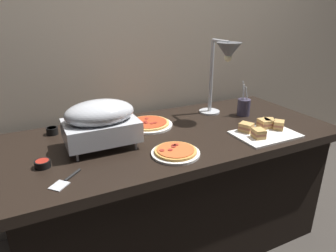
{
  "coord_description": "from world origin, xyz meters",
  "views": [
    {
      "loc": [
        -0.73,
        -1.41,
        1.42
      ],
      "look_at": [
        -0.04,
        0.0,
        0.81
      ],
      "focal_mm": 31.92,
      "sensor_mm": 36.0,
      "label": 1
    }
  ],
  "objects_px": {
    "sauce_cup_far": "(43,164)",
    "utensil_holder": "(244,107)",
    "pizza_plate_center": "(149,124)",
    "pizza_plate_front": "(176,152)",
    "chafing_dish": "(101,121)",
    "heat_lamp": "(225,59)",
    "sauce_cup_near": "(52,131)",
    "sandwich_platter": "(264,130)",
    "serving_spatula": "(66,180)"
  },
  "relations": [
    {
      "from": "pizza_plate_front",
      "to": "sauce_cup_near",
      "type": "xyz_separation_m",
      "value": [
        -0.51,
        0.53,
        0.01
      ]
    },
    {
      "from": "chafing_dish",
      "to": "sandwich_platter",
      "type": "height_order",
      "value": "chafing_dish"
    },
    {
      "from": "chafing_dish",
      "to": "serving_spatula",
      "type": "distance_m",
      "value": 0.37
    },
    {
      "from": "chafing_dish",
      "to": "utensil_holder",
      "type": "distance_m",
      "value": 0.98
    },
    {
      "from": "chafing_dish",
      "to": "pizza_plate_center",
      "type": "bearing_deg",
      "value": 27.76
    },
    {
      "from": "pizza_plate_front",
      "to": "serving_spatula",
      "type": "relative_size",
      "value": 1.63
    },
    {
      "from": "pizza_plate_center",
      "to": "sauce_cup_near",
      "type": "distance_m",
      "value": 0.56
    },
    {
      "from": "chafing_dish",
      "to": "heat_lamp",
      "type": "height_order",
      "value": "heat_lamp"
    },
    {
      "from": "pizza_plate_center",
      "to": "sauce_cup_far",
      "type": "xyz_separation_m",
      "value": [
        -0.63,
        -0.26,
        0.01
      ]
    },
    {
      "from": "pizza_plate_front",
      "to": "sauce_cup_near",
      "type": "bearing_deg",
      "value": 133.75
    },
    {
      "from": "sauce_cup_near",
      "to": "utensil_holder",
      "type": "xyz_separation_m",
      "value": [
        1.19,
        -0.21,
        0.04
      ]
    },
    {
      "from": "heat_lamp",
      "to": "utensil_holder",
      "type": "height_order",
      "value": "heat_lamp"
    },
    {
      "from": "pizza_plate_center",
      "to": "serving_spatula",
      "type": "xyz_separation_m",
      "value": [
        -0.55,
        -0.43,
        -0.01
      ]
    },
    {
      "from": "heat_lamp",
      "to": "pizza_plate_front",
      "type": "distance_m",
      "value": 0.71
    },
    {
      "from": "sauce_cup_near",
      "to": "sauce_cup_far",
      "type": "relative_size",
      "value": 0.91
    },
    {
      "from": "pizza_plate_center",
      "to": "sauce_cup_far",
      "type": "distance_m",
      "value": 0.68
    },
    {
      "from": "pizza_plate_front",
      "to": "heat_lamp",
      "type": "bearing_deg",
      "value": 33.27
    },
    {
      "from": "chafing_dish",
      "to": "utensil_holder",
      "type": "height_order",
      "value": "chafing_dish"
    },
    {
      "from": "sauce_cup_near",
      "to": "sandwich_platter",
      "type": "bearing_deg",
      "value": -25.56
    },
    {
      "from": "pizza_plate_center",
      "to": "utensil_holder",
      "type": "xyz_separation_m",
      "value": [
        0.65,
        -0.09,
        0.05
      ]
    },
    {
      "from": "sauce_cup_far",
      "to": "pizza_plate_front",
      "type": "bearing_deg",
      "value": -14.15
    },
    {
      "from": "chafing_dish",
      "to": "sauce_cup_far",
      "type": "distance_m",
      "value": 0.33
    },
    {
      "from": "heat_lamp",
      "to": "pizza_plate_center",
      "type": "xyz_separation_m",
      "value": [
        -0.47,
        0.08,
        -0.37
      ]
    },
    {
      "from": "chafing_dish",
      "to": "sauce_cup_near",
      "type": "relative_size",
      "value": 5.7
    },
    {
      "from": "chafing_dish",
      "to": "pizza_plate_center",
      "type": "distance_m",
      "value": 0.39
    },
    {
      "from": "sauce_cup_near",
      "to": "utensil_holder",
      "type": "bearing_deg",
      "value": -10.22
    },
    {
      "from": "chafing_dish",
      "to": "sauce_cup_far",
      "type": "relative_size",
      "value": 5.19
    },
    {
      "from": "serving_spatula",
      "to": "heat_lamp",
      "type": "bearing_deg",
      "value": 18.77
    },
    {
      "from": "pizza_plate_center",
      "to": "pizza_plate_front",
      "type": "bearing_deg",
      "value": -94.39
    },
    {
      "from": "chafing_dish",
      "to": "heat_lamp",
      "type": "xyz_separation_m",
      "value": [
        0.8,
        0.09,
        0.24
      ]
    },
    {
      "from": "pizza_plate_center",
      "to": "serving_spatula",
      "type": "distance_m",
      "value": 0.7
    },
    {
      "from": "pizza_plate_front",
      "to": "utensil_holder",
      "type": "distance_m",
      "value": 0.75
    },
    {
      "from": "chafing_dish",
      "to": "serving_spatula",
      "type": "relative_size",
      "value": 2.47
    },
    {
      "from": "serving_spatula",
      "to": "pizza_plate_center",
      "type": "bearing_deg",
      "value": 37.95
    },
    {
      "from": "chafing_dish",
      "to": "pizza_plate_center",
      "type": "height_order",
      "value": "chafing_dish"
    },
    {
      "from": "chafing_dish",
      "to": "pizza_plate_front",
      "type": "xyz_separation_m",
      "value": [
        0.3,
        -0.24,
        -0.13
      ]
    },
    {
      "from": "sauce_cup_far",
      "to": "sauce_cup_near",
      "type": "bearing_deg",
      "value": 77.73
    },
    {
      "from": "heat_lamp",
      "to": "sauce_cup_far",
      "type": "xyz_separation_m",
      "value": [
        -1.1,
        -0.18,
        -0.36
      ]
    },
    {
      "from": "pizza_plate_center",
      "to": "sandwich_platter",
      "type": "distance_m",
      "value": 0.68
    },
    {
      "from": "chafing_dish",
      "to": "pizza_plate_front",
      "type": "height_order",
      "value": "chafing_dish"
    },
    {
      "from": "sauce_cup_far",
      "to": "utensil_holder",
      "type": "relative_size",
      "value": 0.3
    },
    {
      "from": "sandwich_platter",
      "to": "sauce_cup_near",
      "type": "bearing_deg",
      "value": 154.44
    },
    {
      "from": "pizza_plate_front",
      "to": "pizza_plate_center",
      "type": "distance_m",
      "value": 0.42
    },
    {
      "from": "sandwich_platter",
      "to": "heat_lamp",
      "type": "bearing_deg",
      "value": 102.52
    },
    {
      "from": "chafing_dish",
      "to": "serving_spatula",
      "type": "bearing_deg",
      "value": -130.89
    },
    {
      "from": "pizza_plate_center",
      "to": "utensil_holder",
      "type": "relative_size",
      "value": 1.25
    },
    {
      "from": "sauce_cup_far",
      "to": "chafing_dish",
      "type": "bearing_deg",
      "value": 16.96
    },
    {
      "from": "chafing_dish",
      "to": "sandwich_platter",
      "type": "distance_m",
      "value": 0.91
    },
    {
      "from": "heat_lamp",
      "to": "sauce_cup_far",
      "type": "bearing_deg",
      "value": -170.61
    },
    {
      "from": "sandwich_platter",
      "to": "serving_spatula",
      "type": "relative_size",
      "value": 2.39
    }
  ]
}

